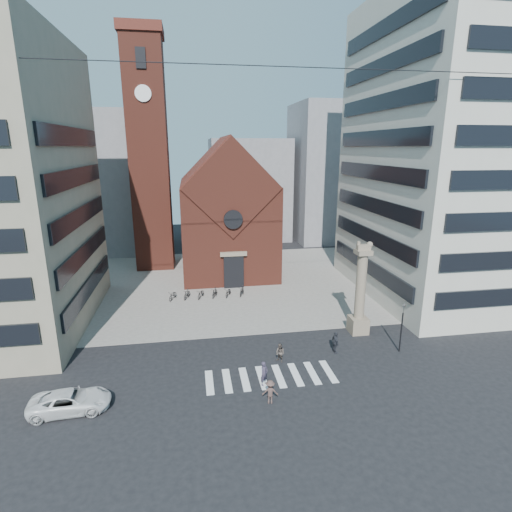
% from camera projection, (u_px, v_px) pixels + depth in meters
% --- Properties ---
extents(ground, '(120.00, 120.00, 0.00)m').
position_uv_depth(ground, '(257.00, 357.00, 32.64)').
color(ground, black).
rests_on(ground, ground).
extents(piazza, '(46.00, 30.00, 0.05)m').
position_uv_depth(piazza, '(232.00, 282.00, 50.71)').
color(piazza, gray).
rests_on(piazza, ground).
extents(zebra_crossing, '(10.20, 3.20, 0.01)m').
position_uv_depth(zebra_crossing, '(270.00, 377.00, 29.87)').
color(zebra_crossing, white).
rests_on(zebra_crossing, ground).
extents(church, '(12.00, 16.65, 18.00)m').
position_uv_depth(church, '(227.00, 212.00, 54.35)').
color(church, maroon).
rests_on(church, ground).
extents(campanile, '(5.50, 5.50, 31.20)m').
position_uv_depth(campanile, '(149.00, 154.00, 53.54)').
color(campanile, maroon).
rests_on(campanile, ground).
extents(building_right, '(18.00, 22.00, 32.00)m').
position_uv_depth(building_right, '(455.00, 153.00, 43.58)').
color(building_right, beige).
rests_on(building_right, ground).
extents(bg_block_left, '(16.00, 14.00, 22.00)m').
position_uv_depth(bg_block_left, '(95.00, 183.00, 64.65)').
color(bg_block_left, gray).
rests_on(bg_block_left, ground).
extents(bg_block_mid, '(14.00, 12.00, 18.00)m').
position_uv_depth(bg_block_mid, '(249.00, 189.00, 74.01)').
color(bg_block_mid, gray).
rests_on(bg_block_mid, ground).
extents(bg_block_right, '(16.00, 14.00, 24.00)m').
position_uv_depth(bg_block_right, '(338.00, 173.00, 72.87)').
color(bg_block_right, gray).
rests_on(bg_block_right, ground).
extents(lion_column, '(1.63, 1.60, 8.68)m').
position_uv_depth(lion_column, '(360.00, 297.00, 36.14)').
color(lion_column, gray).
rests_on(lion_column, ground).
extents(traffic_light, '(0.13, 0.16, 4.30)m').
position_uv_depth(traffic_light, '(402.00, 326.00, 32.96)').
color(traffic_light, black).
rests_on(traffic_light, ground).
extents(white_car, '(5.15, 2.61, 1.39)m').
position_uv_depth(white_car, '(70.00, 401.00, 25.85)').
color(white_car, silver).
rests_on(white_car, ground).
extents(pedestrian_0, '(0.79, 0.76, 1.82)m').
position_uv_depth(pedestrian_0, '(264.00, 373.00, 28.65)').
color(pedestrian_0, '#362F42').
rests_on(pedestrian_0, ground).
extents(pedestrian_1, '(0.95, 0.97, 1.57)m').
position_uv_depth(pedestrian_1, '(280.00, 353.00, 31.74)').
color(pedestrian_1, '#4C433D').
rests_on(pedestrian_1, ground).
extents(pedestrian_2, '(0.53, 1.12, 1.86)m').
position_uv_depth(pedestrian_2, '(335.00, 343.00, 33.12)').
color(pedestrian_2, '#292A31').
rests_on(pedestrian_2, ground).
extents(pedestrian_3, '(1.18, 0.79, 1.69)m').
position_uv_depth(pedestrian_3, '(270.00, 392.00, 26.61)').
color(pedestrian_3, '#4D3833').
rests_on(pedestrian_3, ground).
extents(scooter_0, '(1.28, 1.99, 0.99)m').
position_uv_depth(scooter_0, '(173.00, 295.00, 44.73)').
color(scooter_0, black).
rests_on(scooter_0, piazza).
extents(scooter_1, '(1.13, 1.89, 1.10)m').
position_uv_depth(scooter_1, '(187.00, 294.00, 44.96)').
color(scooter_1, black).
rests_on(scooter_1, piazza).
extents(scooter_2, '(1.28, 1.99, 0.99)m').
position_uv_depth(scooter_2, '(201.00, 294.00, 45.22)').
color(scooter_2, black).
rests_on(scooter_2, piazza).
extents(scooter_3, '(1.13, 1.89, 1.10)m').
position_uv_depth(scooter_3, '(215.00, 292.00, 45.45)').
color(scooter_3, black).
rests_on(scooter_3, piazza).
extents(scooter_4, '(1.28, 1.99, 0.99)m').
position_uv_depth(scooter_4, '(228.00, 292.00, 45.71)').
color(scooter_4, black).
rests_on(scooter_4, piazza).
extents(scooter_5, '(1.13, 1.89, 1.10)m').
position_uv_depth(scooter_5, '(242.00, 291.00, 45.94)').
color(scooter_5, black).
rests_on(scooter_5, piazza).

